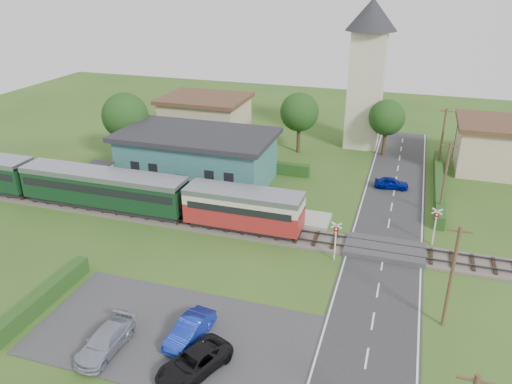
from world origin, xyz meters
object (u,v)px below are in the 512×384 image
(pedestrian_near, at_px, (260,206))
(crossing_signal_far, at_px, (436,221))
(equipment_hut, at_px, (100,176))
(train, at_px, (74,184))
(car_park_blue, at_px, (190,330))
(pedestrian_far, at_px, (113,184))
(house_west, at_px, (206,117))
(crossing_signal_near, at_px, (336,236))
(car_park_silver, at_px, (105,341))
(car_on_road, at_px, (391,183))
(car_park_dark, at_px, (194,363))
(church_tower, at_px, (368,64))
(station_building, at_px, (197,157))
(house_east, at_px, (496,146))

(pedestrian_near, bearing_deg, crossing_signal_far, 167.15)
(crossing_signal_far, bearing_deg, equipment_hut, 178.54)
(train, bearing_deg, equipment_hut, 80.04)
(train, height_order, pedestrian_near, train)
(car_park_blue, relative_size, pedestrian_far, 2.04)
(pedestrian_near, bearing_deg, house_west, -67.81)
(house_west, distance_m, pedestrian_near, 24.72)
(crossing_signal_near, bearing_deg, car_park_silver, -128.02)
(car_on_road, height_order, car_park_dark, car_park_dark)
(car_park_blue, bearing_deg, church_tower, 90.52)
(train, bearing_deg, crossing_signal_far, 4.26)
(church_tower, relative_size, car_park_silver, 3.94)
(church_tower, bearing_deg, equipment_hut, -135.25)
(station_building, distance_m, car_park_silver, 26.13)
(train, xyz_separation_m, crossing_signal_far, (32.16, 2.39, -0.04))
(house_west, xyz_separation_m, pedestrian_near, (13.87, -20.40, -1.59))
(house_east, xyz_separation_m, pedestrian_near, (-21.13, -19.40, -1.59))
(church_tower, height_order, house_west, church_tower)
(pedestrian_far, bearing_deg, train, 126.60)
(house_west, bearing_deg, equipment_hut, -98.62)
(crossing_signal_far, bearing_deg, car_park_silver, -133.96)
(equipment_hut, height_order, car_park_blue, equipment_hut)
(crossing_signal_near, bearing_deg, station_building, 145.19)
(train, distance_m, car_park_silver, 21.65)
(pedestrian_far, bearing_deg, equipment_hut, 60.68)
(church_tower, distance_m, pedestrian_near, 25.81)
(crossing_signal_far, distance_m, car_park_blue, 21.63)
(station_building, height_order, car_park_silver, station_building)
(train, relative_size, car_park_silver, 9.68)
(car_park_blue, relative_size, car_park_silver, 0.90)
(church_tower, bearing_deg, car_park_blue, -97.59)
(equipment_hut, bearing_deg, crossing_signal_far, -1.46)
(car_park_dark, bearing_deg, car_park_silver, -157.73)
(car_park_dark, bearing_deg, station_building, 135.63)
(crossing_signal_far, height_order, car_on_road, crossing_signal_far)
(house_east, distance_m, crossing_signal_far, 20.64)
(crossing_signal_near, xyz_separation_m, car_on_road, (3.23, 15.42, -1.52))
(church_tower, height_order, car_on_road, church_tower)
(car_park_dark, bearing_deg, crossing_signal_far, 78.59)
(house_west, distance_m, car_park_silver, 40.89)
(crossing_signal_near, relative_size, pedestrian_near, 2.17)
(house_east, height_order, crossing_signal_near, house_east)
(station_building, bearing_deg, crossing_signal_far, -15.63)
(car_park_dark, bearing_deg, pedestrian_near, 118.65)
(church_tower, bearing_deg, car_on_road, -70.38)
(equipment_hut, distance_m, pedestrian_far, 2.05)
(house_west, xyz_separation_m, crossing_signal_near, (21.40, -25.41, -0.65))
(car_park_blue, height_order, pedestrian_far, pedestrian_far)
(pedestrian_near, bearing_deg, church_tower, -116.70)
(station_building, distance_m, car_on_road, 20.14)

